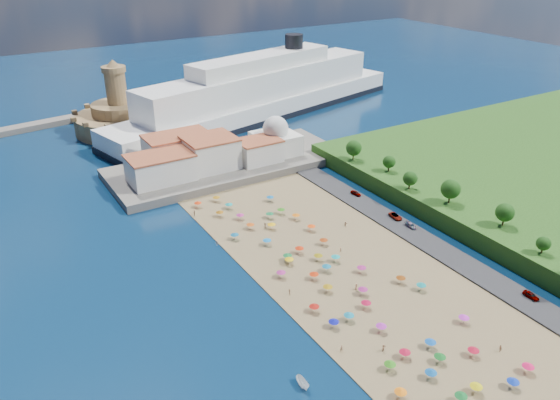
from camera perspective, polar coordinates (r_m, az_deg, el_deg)
ground at (r=150.43m, az=3.68°, el=-6.68°), size 700.00×700.00×0.00m
terrace at (r=210.46m, az=-5.43°, el=3.70°), size 90.00×36.00×3.00m
jetty at (r=233.80m, az=-14.14°, el=5.26°), size 18.00×70.00×2.40m
waterfront_buildings at (r=203.77m, az=-8.87°, el=4.66°), size 57.00×29.00×11.00m
domed_building at (r=214.96m, az=-0.47°, el=6.44°), size 16.00×16.00×15.00m
fortress at (r=259.53m, az=-16.39°, el=8.34°), size 40.00×40.00×32.40m
cruise_ship at (r=269.77m, az=-1.90°, el=10.97°), size 169.24×63.59×36.76m
beach_parasols at (r=141.25m, az=5.88°, el=-8.15°), size 31.76×118.33×2.20m
beachgoers at (r=142.45m, az=4.03°, el=-8.24°), size 40.00×97.38×1.90m
parked_cars at (r=170.19m, az=13.77°, el=-2.73°), size 2.95×72.82×1.40m
hillside_trees at (r=169.33m, az=19.21°, el=-0.27°), size 11.59×110.96×7.77m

